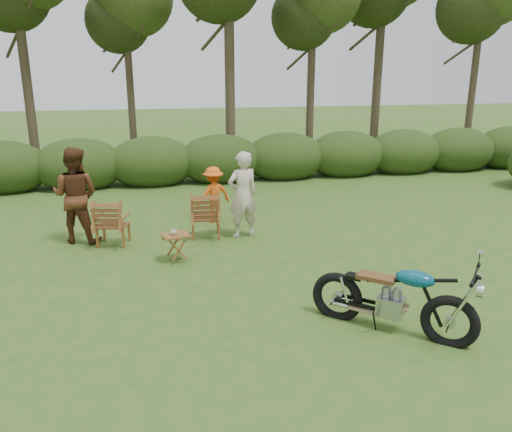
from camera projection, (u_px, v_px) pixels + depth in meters
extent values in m
plane|color=#2D521B|center=(331.00, 320.00, 6.59)|extent=(80.00, 80.00, 0.00)
cylinder|color=#332A1C|center=(24.00, 56.00, 14.77)|extent=(0.28, 0.28, 7.20)
cylinder|color=#332A1C|center=(129.00, 72.00, 16.58)|extent=(0.24, 0.24, 6.30)
sphere|color=#2C3F17|center=(125.00, 8.00, 16.03)|extent=(2.52, 2.52, 2.52)
cylinder|color=#332A1C|center=(229.00, 48.00, 14.99)|extent=(0.30, 0.30, 7.65)
cylinder|color=#332A1C|center=(311.00, 69.00, 16.84)|extent=(0.26, 0.26, 6.48)
sphere|color=#2C3F17|center=(313.00, 5.00, 16.28)|extent=(2.59, 2.59, 2.59)
cylinder|color=#332A1C|center=(379.00, 49.00, 18.32)|extent=(0.32, 0.32, 7.92)
cylinder|color=#332A1C|center=(475.00, 64.00, 16.96)|extent=(0.24, 0.24, 6.84)
ellipsoid|color=#233C15|center=(2.00, 168.00, 13.52)|extent=(2.52, 1.68, 1.51)
ellipsoid|color=#233C15|center=(79.00, 165.00, 13.96)|extent=(2.52, 1.68, 1.51)
ellipsoid|color=#233C15|center=(152.00, 163.00, 14.40)|extent=(2.52, 1.68, 1.51)
ellipsoid|color=#233C15|center=(220.00, 160.00, 14.83)|extent=(2.52, 1.68, 1.51)
ellipsoid|color=#233C15|center=(285.00, 157.00, 15.27)|extent=(2.52, 1.68, 1.51)
ellipsoid|color=#233C15|center=(346.00, 155.00, 15.71)|extent=(2.52, 1.68, 1.51)
ellipsoid|color=#233C15|center=(403.00, 153.00, 16.15)|extent=(2.52, 1.68, 1.51)
ellipsoid|color=#233C15|center=(458.00, 151.00, 16.59)|extent=(2.52, 1.68, 1.51)
ellipsoid|color=#233C15|center=(510.00, 148.00, 17.02)|extent=(2.52, 1.68, 1.51)
imported|color=beige|center=(173.00, 232.00, 8.48)|extent=(0.14, 0.14, 0.09)
imported|color=beige|center=(243.00, 236.00, 9.93)|extent=(0.70, 0.55, 1.70)
imported|color=#4F2916|center=(80.00, 241.00, 9.65)|extent=(1.06, 0.94, 1.82)
imported|color=#E55B15|center=(214.00, 221.00, 10.92)|extent=(0.89, 0.70, 1.21)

